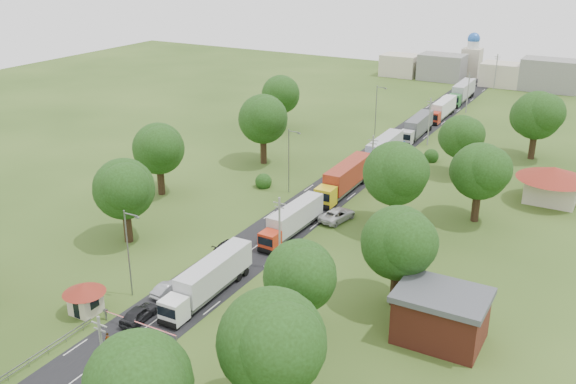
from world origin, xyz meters
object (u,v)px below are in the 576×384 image
Objects in this scene: car_lane_front at (139,314)px; guard_booth at (85,294)px; info_sign at (401,149)px; boom_barrier at (129,320)px; car_lane_mid at (168,289)px; pedestrian_near at (108,341)px; truck_0 at (209,278)px.

guard_booth is at bearing 11.03° from car_lane_front.
boom_barrier is at bearing -96.24° from info_sign.
info_sign reaches higher than car_lane_mid.
car_lane_front is 5.03m from pedestrian_near.
pedestrian_near is at bearing 100.70° from car_lane_mid.
boom_barrier is 1.50m from car_lane_front.
pedestrian_near is (6.35, -3.50, -1.39)m from guard_booth.
car_lane_front is 5.56m from car_lane_mid.
pedestrian_near is at bearing -95.44° from info_sign.
car_lane_mid is (-0.85, 7.00, -0.21)m from boom_barrier.
truck_0 is 3.44× the size of car_lane_mid.
car_lane_mid is at bearing -97.96° from info_sign.
pedestrian_near reaches higher than boom_barrier.
info_sign is 0.88× the size of car_lane_front.
boom_barrier is 60.39m from info_sign.
boom_barrier is 9.68m from truck_0.
info_sign reaches higher than pedestrian_near.
guard_booth is 8.72m from car_lane_mid.
car_lane_mid reaches higher than boom_barrier.
info_sign reaches higher than car_lane_front.
car_lane_mid is 2.68× the size of pedestrian_near.
info_sign reaches higher than truck_0.
info_sign is (6.56, 60.00, 2.11)m from boom_barrier.
info_sign is (12.40, 60.00, 0.84)m from guard_booth.
car_lane_mid is at bearing -154.21° from truck_0.
guard_booth is 1.06× the size of car_lane_mid.
car_lane_mid is (-0.80, 5.50, -0.11)m from car_lane_front.
car_lane_front reaches higher than boom_barrier.
car_lane_mid is (-4.17, -2.01, -1.41)m from truck_0.
guard_booth is at bearing -101.68° from info_sign.
info_sign is 53.57m from car_lane_mid.
truck_0 is (3.31, 9.01, 1.20)m from boom_barrier.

